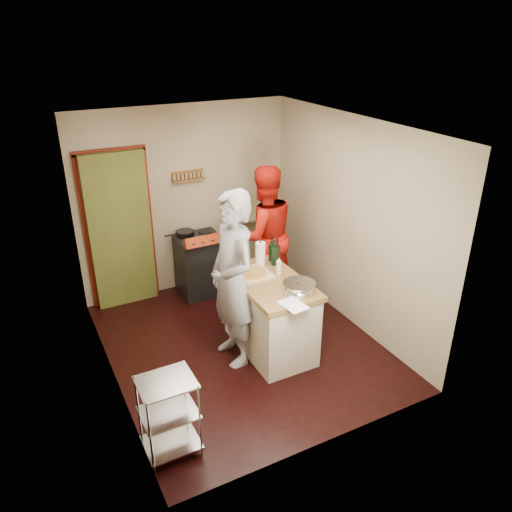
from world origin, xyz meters
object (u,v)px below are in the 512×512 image
Objects in this scene: island at (271,313)px; person_red at (263,235)px; stove at (200,264)px; wire_shelving at (169,413)px; person_stripe at (233,280)px.

island is 0.70× the size of person_red.
person_red reaches higher than island.
stove is at bearing -32.40° from person_red.
stove is 2.94m from wire_shelving.
person_stripe is (-0.45, 0.04, 0.52)m from island.
island is at bearing 83.37° from person_stripe.
person_stripe reaches higher than wire_shelving.
island is 0.69m from person_stripe.
wire_shelving is 0.42× the size of person_red.
wire_shelving is at bearing 49.42° from person_red.
stove is 0.53× the size of person_red.
stove is 1.03m from person_red.
stove is 1.71m from person_stripe.
stove is 0.50× the size of person_stripe.
wire_shelving is at bearing -116.85° from stove.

